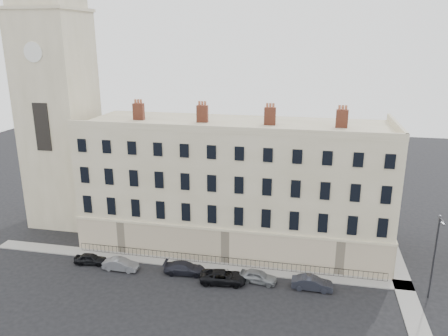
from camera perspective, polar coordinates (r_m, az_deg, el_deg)
The scene contains 13 objects.
ground at distance 45.08m, azimuth 6.40°, elevation -16.59°, with size 160.00×160.00×0.00m, color black.
terrace at distance 53.22m, azimuth 1.49°, elevation -2.13°, with size 36.22×12.22×17.00m.
church_tower at distance 61.47m, azimuth -21.06°, elevation 10.00°, with size 8.00×8.13×44.00m.
pavement_terrace at distance 50.86m, azimuth -4.58°, elevation -12.29°, with size 48.00×2.00×0.12m, color gray.
pavement_east_return at distance 52.83m, azimuth 21.80°, elevation -12.37°, with size 2.00×24.00×0.12m, color gray.
railings at distance 50.11m, azimuth 0.03°, elevation -12.07°, with size 35.00×0.04×0.96m.
car_a at distance 52.65m, azimuth -17.04°, elevation -11.28°, with size 1.45×3.61×1.23m, color black.
car_b at distance 50.55m, azimuth -13.33°, elevation -12.16°, with size 1.38×3.96×1.31m, color slate.
car_c at distance 48.73m, azimuth -5.15°, elevation -12.89°, with size 1.84×4.54×1.32m, color black.
car_d at distance 46.93m, azimuth -0.11°, elevation -14.04°, with size 2.24×4.86×1.35m, color black.
car_e at distance 47.17m, azimuth 4.49°, elevation -13.94°, with size 1.58×3.94×1.34m, color slate.
car_f at distance 46.74m, azimuth 11.43°, elevation -14.53°, with size 1.46×4.17×1.38m, color #22242E.
streetlamp at distance 46.94m, azimuth 25.82°, elevation -10.06°, with size 0.37×1.90×8.76m.
Camera 1 is at (2.82, -37.63, 24.67)m, focal length 35.00 mm.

